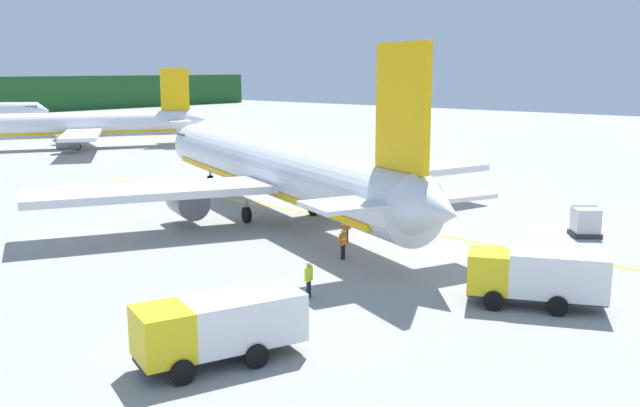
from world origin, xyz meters
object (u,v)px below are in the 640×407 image
object	(u,v)px
airliner_mid_apron	(69,126)
service_truck_baggage	(220,325)
cargo_container_near	(585,222)
crew_marshaller	(309,277)
crew_loader_left	(346,227)
crew_loader_right	(343,242)
airliner_foreground	(275,170)
service_truck_fuel	(537,275)

from	to	relation	value
airliner_mid_apron	service_truck_baggage	world-z (taller)	airliner_mid_apron
cargo_container_near	crew_marshaller	xyz separation A→B (m)	(-20.78, 5.34, 0.11)
airliner_mid_apron	crew_loader_left	xyz separation A→B (m)	(-16.54, -60.06, -2.06)
service_truck_baggage	crew_loader_left	xyz separation A→B (m)	(17.20, 7.71, -0.46)
service_truck_baggage	crew_marshaller	xyz separation A→B (m)	(7.56, 2.33, -0.38)
crew_marshaller	crew_loader_right	bearing A→B (deg)	25.30
airliner_mid_apron	crew_marshaller	xyz separation A→B (m)	(-26.17, -65.44, -1.99)
service_truck_baggage	crew_loader_right	xyz separation A→B (m)	(13.90, 5.33, -0.39)
crew_loader_left	service_truck_baggage	bearing A→B (deg)	-155.84
airliner_foreground	airliner_mid_apron	distance (m)	53.27
airliner_mid_apron	crew_marshaller	distance (m)	70.51
crew_marshaller	airliner_mid_apron	bearing A→B (deg)	68.20
service_truck_fuel	crew_loader_right	distance (m)	11.57
service_truck_fuel	crew_marshaller	size ratio (longest dim) A/B	3.66
airliner_foreground	cargo_container_near	distance (m)	21.27
service_truck_baggage	cargo_container_near	distance (m)	28.50
airliner_foreground	airliner_mid_apron	xyz separation A→B (m)	(13.88, 51.43, -0.37)
airliner_mid_apron	service_truck_baggage	xyz separation A→B (m)	(-33.74, -67.78, -1.60)
airliner_foreground	service_truck_fuel	world-z (taller)	airliner_foreground
airliner_mid_apron	crew_loader_right	distance (m)	65.55
cargo_container_near	crew_marshaller	size ratio (longest dim) A/B	1.39
airliner_foreground	crew_marshaller	bearing A→B (deg)	-131.28
cargo_container_near	crew_loader_right	distance (m)	16.67
crew_loader_left	crew_loader_right	bearing A→B (deg)	-144.09
airliner_foreground	service_truck_baggage	size ratio (longest dim) A/B	6.12
service_truck_baggage	crew_marshaller	size ratio (longest dim) A/B	3.74
cargo_container_near	crew_marshaller	world-z (taller)	cargo_container_near
service_truck_baggage	cargo_container_near	world-z (taller)	service_truck_baggage
airliner_foreground	service_truck_fuel	distance (m)	23.55
crew_marshaller	crew_loader_right	xyz separation A→B (m)	(6.34, 3.00, -0.01)
crew_loader_left	airliner_mid_apron	bearing A→B (deg)	74.60
airliner_mid_apron	airliner_foreground	bearing A→B (deg)	-105.10
airliner_foreground	crew_loader_left	distance (m)	9.35
cargo_container_near	crew_loader_right	world-z (taller)	cargo_container_near
service_truck_fuel	crew_loader_right	world-z (taller)	service_truck_fuel
service_truck_fuel	cargo_container_near	world-z (taller)	service_truck_fuel
crew_loader_left	crew_loader_right	xyz separation A→B (m)	(-3.29, -2.38, 0.06)
airliner_mid_apron	crew_marshaller	world-z (taller)	airliner_mid_apron
airliner_mid_apron	service_truck_baggage	distance (m)	75.72
airliner_foreground	crew_marshaller	size ratio (longest dim) A/B	22.85
crew_loader_left	cargo_container_near	bearing A→B (deg)	-43.88
crew_loader_left	crew_loader_right	distance (m)	4.06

